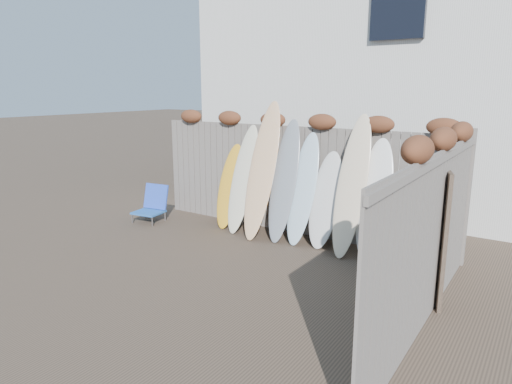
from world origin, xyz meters
The scene contains 15 objects.
ground centered at (0.00, 0.00, 0.00)m, with size 80.00×80.00×0.00m, color #493A2D.
back_fence centered at (0.06, 2.39, 1.18)m, with size 6.05×0.28×2.24m.
right_fence centered at (2.99, 0.25, 1.14)m, with size 0.28×4.40×2.24m.
house centered at (0.50, 6.50, 3.20)m, with size 8.50×5.50×6.33m.
beach_chair centered at (-2.74, 1.47, 0.34)m, with size 0.63×0.66×0.74m.
wooden_crate centered at (2.59, 0.76, 0.31)m, with size 0.53×0.44×0.62m, color #625949.
lattice_panel centered at (2.92, 1.09, 0.86)m, with size 0.05×1.14×1.71m, color #4D422E.
surfboard_0 centered at (-1.17, 2.03, 0.81)m, with size 0.51×0.07×1.68m, color gold.
surfboard_1 centered at (-0.81, 1.96, 1.01)m, with size 0.51×0.07×2.09m, color beige.
surfboard_2 centered at (-0.33, 1.89, 1.23)m, with size 0.55×0.07×2.56m, color #FFBF93.
surfboard_3 centered at (0.09, 1.97, 1.07)m, with size 0.48×0.07×2.23m, color slate.
surfboard_4 centered at (0.45, 2.00, 0.97)m, with size 0.49×0.07×2.01m, color silver.
surfboard_5 centered at (0.87, 2.03, 0.82)m, with size 0.54×0.07×1.69m, color silver.
surfboard_6 centered at (1.37, 1.93, 1.14)m, with size 0.50×0.07×2.37m, color beige.
surfboard_7 centered at (1.72, 2.01, 0.95)m, with size 0.54×0.07×1.98m, color white.
Camera 1 is at (4.06, -4.89, 2.66)m, focal length 32.00 mm.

